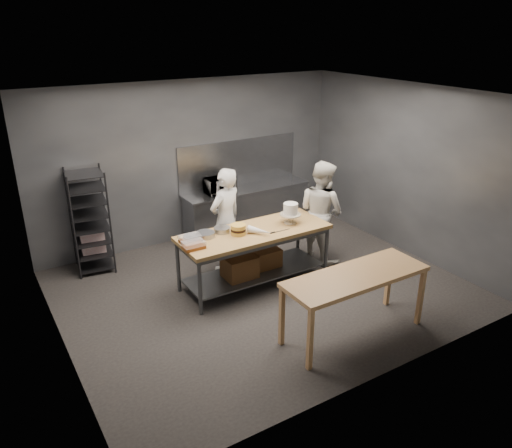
{
  "coord_description": "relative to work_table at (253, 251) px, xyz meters",
  "views": [
    {
      "loc": [
        -3.71,
        -5.85,
        3.95
      ],
      "look_at": [
        -0.01,
        0.18,
        1.05
      ],
      "focal_mm": 35.0,
      "sensor_mm": 36.0,
      "label": 1
    }
  ],
  "objects": [
    {
      "name": "speed_rack",
      "position": [
        -2.02,
        1.86,
        0.28
      ],
      "size": [
        0.68,
        0.72,
        1.75
      ],
      "color": "black",
      "rests_on": "ground"
    },
    {
      "name": "ground",
      "position": [
        0.04,
        -0.24,
        -0.57
      ],
      "size": [
        6.0,
        6.0,
        0.0
      ],
      "primitive_type": "plane",
      "color": "black",
      "rests_on": "ground"
    },
    {
      "name": "layer_cake",
      "position": [
        -0.26,
        -0.0,
        0.43
      ],
      "size": [
        0.23,
        0.23,
        0.16
      ],
      "color": "gold",
      "rests_on": "work_table"
    },
    {
      "name": "back_counter",
      "position": [
        1.04,
        1.94,
        -0.12
      ],
      "size": [
        2.6,
        0.6,
        0.9
      ],
      "color": "slate",
      "rests_on": "ground"
    },
    {
      "name": "chef_right",
      "position": [
        1.49,
        0.18,
        0.32
      ],
      "size": [
        0.8,
        0.96,
        1.78
      ],
      "primitive_type": "imported",
      "rotation": [
        0.0,
        0.0,
        1.72
      ],
      "color": "silver",
      "rests_on": "ground"
    },
    {
      "name": "microwave",
      "position": [
        0.44,
        1.94,
        0.48
      ],
      "size": [
        0.54,
        0.37,
        0.3
      ],
      "primitive_type": "imported",
      "color": "black",
      "rests_on": "back_counter"
    },
    {
      "name": "offset_spatula",
      "position": [
        0.3,
        -0.23,
        0.35
      ],
      "size": [
        0.36,
        0.02,
        0.02
      ],
      "color": "slate",
      "rests_on": "work_table"
    },
    {
      "name": "frosted_cake_stand",
      "position": [
        0.68,
        -0.04,
        0.56
      ],
      "size": [
        0.34,
        0.34,
        0.34
      ],
      "color": "#BAAE95",
      "rests_on": "work_table"
    },
    {
      "name": "back_wall",
      "position": [
        0.04,
        2.26,
        0.93
      ],
      "size": [
        6.0,
        0.04,
        3.0
      ],
      "primitive_type": "cube",
      "color": "#4C4F54",
      "rests_on": "ground"
    },
    {
      "name": "near_counter",
      "position": [
        0.42,
        -1.89,
        0.24
      ],
      "size": [
        2.0,
        0.7,
        0.9
      ],
      "color": "#9C7240",
      "rests_on": "ground"
    },
    {
      "name": "cake_pans",
      "position": [
        -0.71,
        0.18,
        0.39
      ],
      "size": [
        0.78,
        0.31,
        0.07
      ],
      "color": "gray",
      "rests_on": "work_table"
    },
    {
      "name": "work_table",
      "position": [
        0.0,
        0.0,
        0.0
      ],
      "size": [
        2.4,
        0.9,
        0.92
      ],
      "color": "olive",
      "rests_on": "ground"
    },
    {
      "name": "piping_bag",
      "position": [
        0.01,
        -0.18,
        0.41
      ],
      "size": [
        0.31,
        0.38,
        0.12
      ],
      "primitive_type": "cone",
      "rotation": [
        1.57,
        0.0,
        0.58
      ],
      "color": "silver",
      "rests_on": "work_table"
    },
    {
      "name": "pastry_clamshells",
      "position": [
        -1.03,
        0.0,
        0.4
      ],
      "size": [
        0.36,
        0.43,
        0.11
      ],
      "color": "brown",
      "rests_on": "work_table"
    },
    {
      "name": "splashback_panel",
      "position": [
        1.04,
        2.24,
        0.78
      ],
      "size": [
        2.6,
        0.02,
        0.9
      ],
      "primitive_type": "cube",
      "color": "slate",
      "rests_on": "back_counter"
    },
    {
      "name": "chef_behind",
      "position": [
        -0.1,
        0.7,
        0.31
      ],
      "size": [
        0.74,
        0.6,
        1.77
      ],
      "primitive_type": "imported",
      "rotation": [
        0.0,
        0.0,
        3.44
      ],
      "color": "silver",
      "rests_on": "ground"
    }
  ]
}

